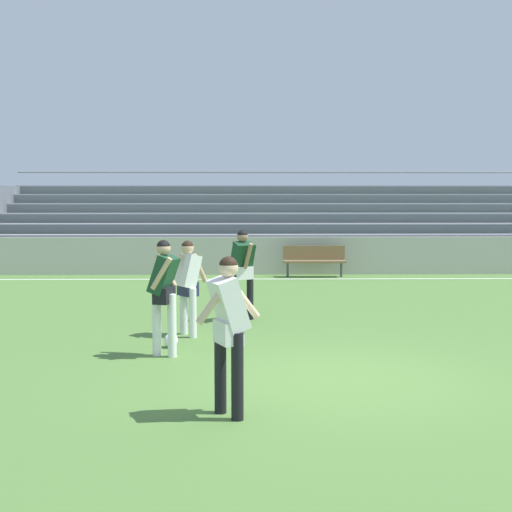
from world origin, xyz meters
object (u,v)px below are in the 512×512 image
object	(u,v)px
bleacher_stand	(366,222)
player_white_trailing_run	(188,280)
bench_near_bin	(314,258)
player_dark_on_ball	(243,267)
soccer_ball	(171,340)
player_white_challenging	(229,321)
player_dark_dropping_back	(164,287)

from	to	relation	value
bleacher_stand	player_white_trailing_run	bearing A→B (deg)	-111.97
bench_near_bin	player_dark_on_ball	distance (m)	7.45
soccer_ball	player_white_trailing_run	bearing A→B (deg)	77.98
bench_near_bin	player_white_trailing_run	bearing A→B (deg)	-109.19
player_dark_on_ball	player_white_challenging	bearing A→B (deg)	-91.35
player_dark_dropping_back	soccer_ball	xyz separation A→B (m)	(0.03, 0.60, -0.92)
player_dark_dropping_back	player_dark_on_ball	world-z (taller)	player_dark_dropping_back
soccer_ball	bleacher_stand	bearing A→B (deg)	68.65
player_white_challenging	player_dark_on_ball	bearing A→B (deg)	88.65
bleacher_stand	soccer_ball	bearing A→B (deg)	-111.35
bench_near_bin	player_white_trailing_run	size ratio (longest dim) A/B	1.12
bench_near_bin	player_white_trailing_run	xyz separation A→B (m)	(-2.99, -8.58, 0.40)
player_white_trailing_run	bench_near_bin	bearing A→B (deg)	70.81
player_dark_dropping_back	player_white_challenging	xyz separation A→B (m)	(1.01, -2.83, 0.00)
player_white_challenging	soccer_ball	size ratio (longest dim) A/B	7.81
bleacher_stand	bench_near_bin	bearing A→B (deg)	-117.01
player_dark_on_ball	player_white_challenging	world-z (taller)	player_white_challenging
bleacher_stand	bench_near_bin	distance (m)	5.09
player_dark_dropping_back	player_white_trailing_run	bearing A→B (deg)	81.43
bleacher_stand	bench_near_bin	world-z (taller)	bleacher_stand
bleacher_stand	player_white_trailing_run	world-z (taller)	bleacher_stand
bleacher_stand	player_white_trailing_run	size ratio (longest dim) A/B	16.34
player_dark_dropping_back	player_white_challenging	bearing A→B (deg)	-70.46
bench_near_bin	player_white_challenging	world-z (taller)	player_white_challenging
bleacher_stand	player_dark_on_ball	xyz separation A→B (m)	(-4.35, -11.61, -0.41)
soccer_ball	player_dark_on_ball	bearing A→B (deg)	64.75
player_dark_dropping_back	bleacher_stand	bearing A→B (deg)	69.33
bleacher_stand	player_dark_dropping_back	xyz separation A→B (m)	(-5.49, -14.55, -0.41)
bleacher_stand	soccer_ball	size ratio (longest dim) A/B	119.48
player_white_challenging	bench_near_bin	bearing A→B (deg)	80.30
player_dark_dropping_back	player_white_challenging	distance (m)	3.01
player_dark_on_ball	player_white_challenging	size ratio (longest dim) A/B	1.00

